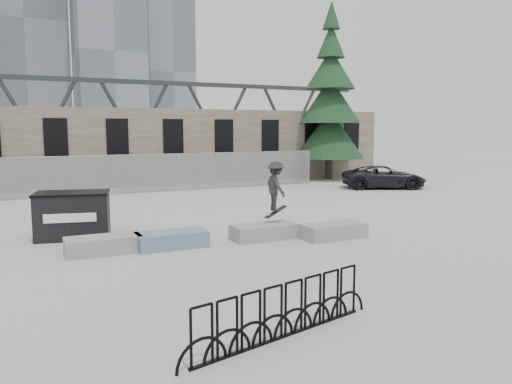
# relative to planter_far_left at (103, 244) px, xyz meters

# --- Properties ---
(ground) EXTENTS (120.00, 120.00, 0.00)m
(ground) POSITION_rel_planter_far_left_xyz_m (3.21, -0.30, -0.25)
(ground) COLOR #AFAFAA
(ground) RESTS_ON ground
(stone_wall) EXTENTS (36.00, 2.58, 4.50)m
(stone_wall) POSITION_rel_planter_far_left_xyz_m (3.21, 15.94, 2.01)
(stone_wall) COLOR #685C4D
(stone_wall) RESTS_ON ground
(chainlink_fence) EXTENTS (22.06, 0.06, 2.02)m
(chainlink_fence) POSITION_rel_planter_far_left_xyz_m (3.21, 12.20, 0.79)
(chainlink_fence) COLOR gray
(chainlink_fence) RESTS_ON ground
(planter_far_left) EXTENTS (2.00, 0.90, 0.46)m
(planter_far_left) POSITION_rel_planter_far_left_xyz_m (0.00, 0.00, 0.00)
(planter_far_left) COLOR gray
(planter_far_left) RESTS_ON ground
(planter_center_left) EXTENTS (2.00, 0.90, 0.46)m
(planter_center_left) POSITION_rel_planter_far_left_xyz_m (1.85, -0.20, 0.00)
(planter_center_left) COLOR #2B5E83
(planter_center_left) RESTS_ON ground
(planter_center_right) EXTENTS (2.00, 0.90, 0.46)m
(planter_center_right) POSITION_rel_planter_far_left_xyz_m (4.72, -0.38, 0.00)
(planter_center_right) COLOR gray
(planter_center_right) RESTS_ON ground
(planter_offset) EXTENTS (2.00, 0.90, 0.46)m
(planter_offset) POSITION_rel_planter_far_left_xyz_m (6.71, -1.22, 0.00)
(planter_offset) COLOR gray
(planter_offset) RESTS_ON ground
(dumpster) EXTENTS (2.43, 1.79, 1.44)m
(dumpster) POSITION_rel_planter_far_left_xyz_m (-0.52, 2.34, 0.48)
(dumpster) COLOR black
(dumpster) RESTS_ON ground
(bike_rack) EXTENTS (3.94, 0.97, 0.90)m
(bike_rack) POSITION_rel_planter_far_left_xyz_m (1.72, -6.99, 0.19)
(bike_rack) COLOR black
(bike_rack) RESTS_ON ground
(spruce_tree) EXTENTS (4.61, 4.61, 11.50)m
(spruce_tree) POSITION_rel_planter_far_left_xyz_m (16.83, 13.92, 4.59)
(spruce_tree) COLOR #38281E
(spruce_tree) RESTS_ON ground
(skyline_towers) EXTENTS (58.00, 28.00, 48.00)m
(skyline_towers) POSITION_rel_planter_far_left_xyz_m (2.21, 93.52, 20.54)
(skyline_towers) COLOR slate
(skyline_towers) RESTS_ON ground
(truss_bridge) EXTENTS (70.00, 3.00, 9.80)m
(truss_bridge) POSITION_rel_planter_far_left_xyz_m (13.21, 54.70, 3.88)
(truss_bridge) COLOR #2D3033
(truss_bridge) RESTS_ON ground
(suv) EXTENTS (5.05, 3.80, 1.28)m
(suv) POSITION_rel_planter_far_left_xyz_m (16.68, 8.20, 0.39)
(suv) COLOR black
(suv) RESTS_ON ground
(skateboarder) EXTENTS (0.77, 1.04, 1.77)m
(skateboarder) POSITION_rel_planter_far_left_xyz_m (5.24, -0.18, 1.34)
(skateboarder) COLOR #27272A
(skateboarder) RESTS_ON ground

